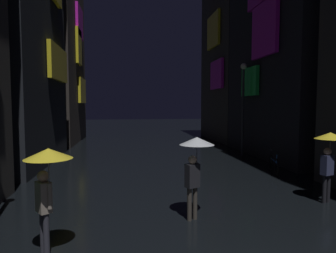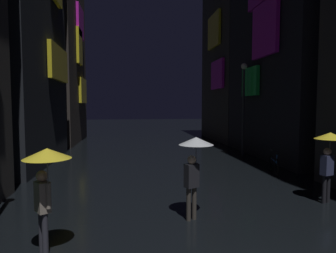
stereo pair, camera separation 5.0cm
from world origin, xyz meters
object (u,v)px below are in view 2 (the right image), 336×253
(pedestrian_midstreet_centre_yellow, at_px, (46,171))
(bicycle_parked_at_storefront, at_px, (274,164))
(pedestrian_foreground_right_yellow, at_px, (329,147))
(pedestrian_far_right_clear, at_px, (195,155))
(streetlamp_right_far, at_px, (244,98))

(pedestrian_midstreet_centre_yellow, distance_m, bicycle_parked_at_storefront, 10.08)
(pedestrian_foreground_right_yellow, height_order, pedestrian_far_right_clear, same)
(pedestrian_foreground_right_yellow, bearing_deg, streetlamp_right_far, 85.27)
(pedestrian_midstreet_centre_yellow, height_order, pedestrian_far_right_clear, same)
(pedestrian_midstreet_centre_yellow, height_order, streetlamp_right_far, streetlamp_right_far)
(pedestrian_far_right_clear, height_order, bicycle_parked_at_storefront, pedestrian_far_right_clear)
(streetlamp_right_far, bearing_deg, bicycle_parked_at_storefront, -95.06)
(pedestrian_midstreet_centre_yellow, bearing_deg, bicycle_parked_at_storefront, 38.18)
(bicycle_parked_at_storefront, bearing_deg, streetlamp_right_far, 84.94)
(pedestrian_midstreet_centre_yellow, relative_size, streetlamp_right_far, 0.40)
(pedestrian_foreground_right_yellow, xyz_separation_m, pedestrian_far_right_clear, (-4.30, -0.75, 0.00))
(streetlamp_right_far, bearing_deg, pedestrian_far_right_clear, -118.39)
(pedestrian_midstreet_centre_yellow, bearing_deg, streetlamp_right_far, 52.43)
(pedestrian_foreground_right_yellow, relative_size, pedestrian_far_right_clear, 1.00)
(pedestrian_foreground_right_yellow, bearing_deg, pedestrian_far_right_clear, -170.08)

